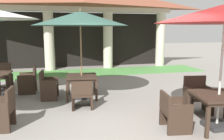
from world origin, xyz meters
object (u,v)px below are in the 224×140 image
(patio_chair_mid_left_east, at_px, (2,111))
(patio_chair_far_back_west, at_px, (174,112))
(patio_chair_near_foreground_west, at_px, (48,86))
(patio_table_near_foreground, at_px, (82,78))
(patio_chair_near_foreground_south, at_px, (82,94))
(patio_chair_mid_right_east, at_px, (29,81))
(patio_umbrella_near_foreground, at_px, (80,19))
(patio_table_far_back, at_px, (219,99))
(patio_chair_far_back_north, at_px, (197,96))
(patio_chair_mid_right_north, at_px, (3,77))

(patio_chair_mid_left_east, distance_m, patio_chair_far_back_west, 3.69)
(patio_chair_near_foreground_west, bearing_deg, patio_table_near_foreground, 90.00)
(patio_chair_near_foreground_south, height_order, patio_chair_mid_right_east, patio_chair_mid_right_east)
(patio_chair_near_foreground_west, bearing_deg, patio_umbrella_near_foreground, 90.00)
(patio_chair_near_foreground_west, bearing_deg, patio_table_far_back, 54.97)
(patio_chair_near_foreground_west, distance_m, patio_chair_near_foreground_south, 1.44)
(patio_table_near_foreground, bearing_deg, patio_chair_near_foreground_south, -96.49)
(patio_table_near_foreground, xyz_separation_m, patio_umbrella_near_foreground, (-0.00, -0.00, 1.82))
(patio_umbrella_near_foreground, distance_m, patio_chair_mid_right_east, 2.82)
(patio_chair_near_foreground_south, height_order, patio_table_far_back, patio_chair_near_foreground_south)
(patio_chair_near_foreground_south, distance_m, patio_table_far_back, 3.41)
(patio_chair_far_back_north, bearing_deg, patio_chair_far_back_west, 45.18)
(patio_chair_mid_right_north, relative_size, patio_chair_far_back_north, 0.96)
(patio_chair_mid_right_east, xyz_separation_m, patio_chair_mid_right_north, (-1.00, 1.06, -0.02))
(patio_chair_far_back_north, bearing_deg, patio_table_near_foreground, -28.71)
(patio_umbrella_near_foreground, height_order, patio_chair_near_foreground_south, patio_umbrella_near_foreground)
(patio_chair_near_foreground_south, relative_size, patio_chair_far_back_north, 0.85)
(patio_umbrella_near_foreground, relative_size, patio_chair_far_back_north, 3.13)
(patio_chair_mid_left_east, bearing_deg, patio_chair_mid_right_north, 16.56)
(patio_chair_near_foreground_west, height_order, patio_chair_near_foreground_south, patio_chair_near_foreground_west)
(patio_chair_far_back_north, bearing_deg, patio_chair_near_foreground_south, -12.04)
(patio_table_near_foreground, bearing_deg, patio_chair_far_back_north, -37.42)
(patio_chair_near_foreground_west, height_order, patio_chair_mid_right_north, patio_chair_mid_right_north)
(patio_table_near_foreground, relative_size, patio_chair_mid_right_east, 1.15)
(patio_chair_mid_left_east, distance_m, patio_table_far_back, 4.68)
(patio_table_near_foreground, xyz_separation_m, patio_chair_near_foreground_west, (-1.02, 0.12, -0.21))
(patio_table_near_foreground, relative_size, patio_umbrella_near_foreground, 0.36)
(patio_chair_near_foreground_west, bearing_deg, patio_chair_mid_right_north, -133.42)
(patio_chair_near_foreground_south, distance_m, patio_chair_mid_right_north, 4.03)
(patio_table_near_foreground, bearing_deg, patio_chair_far_back_west, -61.17)
(patio_umbrella_near_foreground, bearing_deg, patio_chair_far_back_north, -37.42)
(patio_table_far_back, distance_m, patio_chair_far_back_north, 1.02)
(patio_chair_near_foreground_west, relative_size, patio_chair_far_back_north, 0.95)
(patio_table_far_back, bearing_deg, patio_chair_far_back_west, 171.28)
(patio_umbrella_near_foreground, bearing_deg, patio_table_far_back, -49.94)
(patio_chair_mid_right_north, height_order, patio_table_far_back, patio_chair_mid_right_north)
(patio_umbrella_near_foreground, bearing_deg, patio_chair_far_back_west, -61.17)
(patio_chair_near_foreground_south, distance_m, patio_chair_far_back_west, 2.57)
(patio_table_near_foreground, relative_size, patio_chair_mid_right_north, 1.16)
(patio_chair_mid_right_east, distance_m, patio_table_far_back, 5.92)
(patio_chair_near_foreground_west, xyz_separation_m, patio_chair_mid_right_north, (-1.66, 1.98, -0.01))
(patio_chair_mid_left_east, height_order, patio_chair_mid_right_east, patio_chair_mid_left_east)
(patio_chair_near_foreground_west, xyz_separation_m, patio_chair_near_foreground_south, (0.90, -1.13, -0.02))
(patio_chair_mid_right_north, xyz_separation_m, patio_chair_far_back_west, (4.29, -5.01, -0.01))
(patio_chair_near_foreground_west, bearing_deg, patio_chair_mid_left_east, -17.72)
(patio_table_near_foreground, distance_m, patio_chair_mid_left_east, 2.81)
(patio_table_far_back, height_order, patio_chair_far_back_west, patio_chair_far_back_west)
(patio_table_near_foreground, distance_m, patio_chair_near_foreground_south, 1.05)
(patio_chair_far_back_north, bearing_deg, patio_chair_mid_left_east, 7.51)
(patio_chair_near_foreground_south, bearing_deg, patio_chair_near_foreground_west, 135.17)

